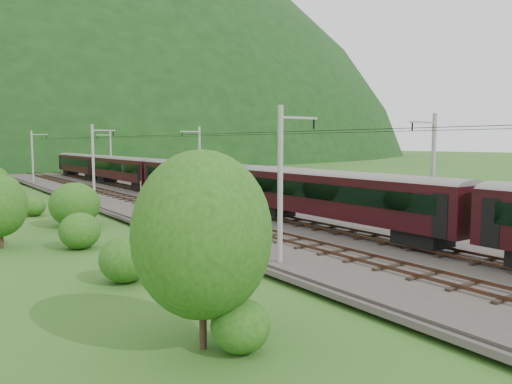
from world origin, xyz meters
TOP-DOWN VIEW (x-y plane):
  - ground at (0.00, 0.00)m, footprint 600.00×600.00m
  - railbed at (0.00, 10.00)m, footprint 14.00×220.00m
  - track_left at (-2.40, 10.00)m, footprint 2.40×220.00m
  - track_right at (2.40, 10.00)m, footprint 2.40×220.00m
  - catenary_left at (-6.12, 32.00)m, footprint 2.54×192.28m
  - catenary_right at (6.12, 32.00)m, footprint 2.54×192.28m
  - overhead_wires at (0.00, 10.00)m, footprint 4.83×198.00m
  - train at (2.40, 25.71)m, footprint 2.78×153.93m
  - hazard_post_near at (-0.48, 23.76)m, footprint 0.17×0.17m
  - hazard_post_far at (0.40, 35.80)m, footprint 0.17×0.17m
  - signal at (-3.53, 41.24)m, footprint 0.22×0.22m
  - vegetation_left at (-13.82, 24.95)m, footprint 12.68×150.95m
  - vegetation_right at (11.87, 6.01)m, footprint 6.24×94.75m

SIDE VIEW (x-z plane):
  - ground at x=0.00m, z-range 0.00..0.00m
  - railbed at x=0.00m, z-range 0.00..0.30m
  - track_left at x=-2.40m, z-range 0.24..0.51m
  - track_right at x=2.40m, z-range 0.24..0.51m
  - hazard_post_near at x=-0.48m, z-range 0.30..1.89m
  - hazard_post_far at x=0.40m, z-range 0.30..1.93m
  - vegetation_right at x=11.87m, z-range -0.14..2.97m
  - signal at x=-3.53m, z-range 0.47..2.45m
  - vegetation_left at x=-13.82m, z-range -1.06..5.95m
  - train at x=2.40m, z-range 0.91..5.74m
  - catenary_left at x=-6.12m, z-range 0.50..8.50m
  - catenary_right at x=6.12m, z-range 0.50..8.50m
  - overhead_wires at x=0.00m, z-range 7.08..7.12m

